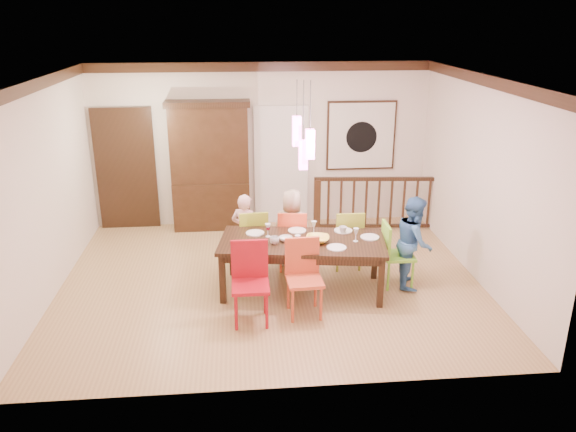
{
  "coord_description": "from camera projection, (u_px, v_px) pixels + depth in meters",
  "views": [
    {
      "loc": [
        -0.42,
        -7.37,
        3.67
      ],
      "look_at": [
        0.26,
        0.06,
        0.98
      ],
      "focal_mm": 35.0,
      "sensor_mm": 36.0,
      "label": 1
    }
  ],
  "objects": [
    {
      "name": "wall_back",
      "position": [
        261.0,
        145.0,
        10.04
      ],
      "size": [
        6.0,
        0.0,
        6.0
      ],
      "primitive_type": "plane",
      "rotation": [
        1.57,
        0.0,
        0.0
      ],
      "color": "silver",
      "rests_on": "floor"
    },
    {
      "name": "chair_far_right",
      "position": [
        347.0,
        234.0,
        8.47
      ],
      "size": [
        0.43,
        0.43,
        0.93
      ],
      "rotation": [
        0.0,
        0.0,
        3.16
      ],
      "color": "#99A72B",
      "rests_on": "floor"
    },
    {
      "name": "ceiling",
      "position": [
        269.0,
        77.0,
        7.2
      ],
      "size": [
        6.0,
        6.0,
        0.0
      ],
      "primitive_type": "plane",
      "rotation": [
        3.14,
        0.0,
        0.0
      ],
      "color": "white",
      "rests_on": "wall_back"
    },
    {
      "name": "person_far_mid",
      "position": [
        292.0,
        228.0,
        8.49
      ],
      "size": [
        0.69,
        0.55,
        1.22
      ],
      "primitive_type": "imported",
      "rotation": [
        0.0,
        0.0,
        2.82
      ],
      "color": "#C6B195",
      "rests_on": "floor"
    },
    {
      "name": "wine_glass_c",
      "position": [
        298.0,
        242.0,
        7.37
      ],
      "size": [
        0.08,
        0.08,
        0.19
      ],
      "primitive_type": null,
      "color": "#590C19",
      "rests_on": "dining_table"
    },
    {
      "name": "small_bowl",
      "position": [
        286.0,
        239.0,
        7.65
      ],
      "size": [
        0.2,
        0.2,
        0.06
      ],
      "primitive_type": "imported",
      "rotation": [
        0.0,
        0.0,
        -0.06
      ],
      "color": "white",
      "rests_on": "dining_table"
    },
    {
      "name": "crown_molding",
      "position": [
        269.0,
        84.0,
        7.23
      ],
      "size": [
        6.0,
        5.0,
        0.16
      ],
      "primitive_type": null,
      "color": "black",
      "rests_on": "wall_back"
    },
    {
      "name": "wine_glass_b",
      "position": [
        314.0,
        228.0,
        7.87
      ],
      "size": [
        0.08,
        0.08,
        0.19
      ],
      "primitive_type": null,
      "color": "silver",
      "rests_on": "dining_table"
    },
    {
      "name": "wall_left",
      "position": [
        44.0,
        191.0,
        7.44
      ],
      "size": [
        0.0,
        5.0,
        5.0
      ],
      "primitive_type": "plane",
      "rotation": [
        1.57,
        0.0,
        1.57
      ],
      "color": "silver",
      "rests_on": "floor"
    },
    {
      "name": "pendant_cluster",
      "position": [
        303.0,
        143.0,
        7.21
      ],
      "size": [
        0.27,
        0.21,
        1.14
      ],
      "color": "#FF4CB6",
      "rests_on": "ceiling"
    },
    {
      "name": "floor",
      "position": [
        271.0,
        281.0,
        8.19
      ],
      "size": [
        6.0,
        6.0,
        0.0
      ],
      "primitive_type": "plane",
      "color": "#AB8552",
      "rests_on": "ground"
    },
    {
      "name": "chair_near_mid",
      "position": [
        305.0,
        275.0,
        7.09
      ],
      "size": [
        0.47,
        0.47,
        0.99
      ],
      "rotation": [
        0.0,
        0.0,
        0.06
      ],
      "color": "#C74929",
      "rests_on": "floor"
    },
    {
      "name": "white_doorway",
      "position": [
        281.0,
        167.0,
        10.17
      ],
      "size": [
        0.97,
        0.05,
        2.22
      ],
      "primitive_type": "cube",
      "color": "silver",
      "rests_on": "wall_back"
    },
    {
      "name": "plate_end_right",
      "position": [
        370.0,
        237.0,
        7.76
      ],
      "size": [
        0.26,
        0.26,
        0.01
      ],
      "primitive_type": "cylinder",
      "color": "white",
      "rests_on": "dining_table"
    },
    {
      "name": "chair_far_mid",
      "position": [
        293.0,
        235.0,
        8.43
      ],
      "size": [
        0.48,
        0.48,
        0.95
      ],
      "rotation": [
        0.0,
        0.0,
        3.0
      ],
      "color": "#F44F29",
      "rests_on": "floor"
    },
    {
      "name": "wine_glass_a",
      "position": [
        268.0,
        230.0,
        7.77
      ],
      "size": [
        0.08,
        0.08,
        0.19
      ],
      "primitive_type": null,
      "color": "#590C19",
      "rests_on": "dining_table"
    },
    {
      "name": "panel_door",
      "position": [
        126.0,
        171.0,
        9.92
      ],
      "size": [
        1.04,
        0.07,
        2.24
      ],
      "primitive_type": "cube",
      "color": "black",
      "rests_on": "wall_back"
    },
    {
      "name": "serving_bowl",
      "position": [
        318.0,
        239.0,
        7.61
      ],
      "size": [
        0.37,
        0.37,
        0.08
      ],
      "primitive_type": "imported",
      "rotation": [
        0.0,
        0.0,
        -0.19
      ],
      "color": "yellow",
      "rests_on": "dining_table"
    },
    {
      "name": "chair_far_left",
      "position": [
        252.0,
        234.0,
        8.46
      ],
      "size": [
        0.47,
        0.47,
        0.94
      ],
      "rotation": [
        0.0,
        0.0,
        3.25
      ],
      "color": "#A0B82A",
      "rests_on": "floor"
    },
    {
      "name": "napkin",
      "position": [
        307.0,
        251.0,
        7.32
      ],
      "size": [
        0.18,
        0.14,
        0.01
      ],
      "primitive_type": "cube",
      "color": "#D83359",
      "rests_on": "dining_table"
    },
    {
      "name": "chair_end_right",
      "position": [
        399.0,
        250.0,
        7.89
      ],
      "size": [
        0.43,
        0.43,
        0.94
      ],
      "rotation": [
        0.0,
        0.0,
        1.56
      ],
      "color": "#7DCD35",
      "rests_on": "floor"
    },
    {
      "name": "plate_near_mid",
      "position": [
        337.0,
        248.0,
        7.42
      ],
      "size": [
        0.26,
        0.26,
        0.01
      ],
      "primitive_type": "cylinder",
      "color": "white",
      "rests_on": "dining_table"
    },
    {
      "name": "dining_table",
      "position": [
        302.0,
        246.0,
        7.7
      ],
      "size": [
        2.38,
        1.34,
        0.75
      ],
      "rotation": [
        0.0,
        0.0,
        -0.15
      ],
      "color": "black",
      "rests_on": "floor"
    },
    {
      "name": "plate_far_right",
      "position": [
        343.0,
        230.0,
        8.0
      ],
      "size": [
        0.26,
        0.26,
        0.01
      ],
      "primitive_type": "cylinder",
      "color": "white",
      "rests_on": "dining_table"
    },
    {
      "name": "wine_glass_d",
      "position": [
        356.0,
        235.0,
        7.61
      ],
      "size": [
        0.08,
        0.08,
        0.19
      ],
      "primitive_type": null,
      "color": "silver",
      "rests_on": "dining_table"
    },
    {
      "name": "cup_right",
      "position": [
        343.0,
        230.0,
        7.9
      ],
      "size": [
        0.14,
        0.14,
        0.1
      ],
      "primitive_type": "imported",
      "rotation": [
        0.0,
        0.0,
        0.34
      ],
      "color": "silver",
      "rests_on": "dining_table"
    },
    {
      "name": "person_end_right",
      "position": [
        414.0,
        242.0,
        7.87
      ],
      "size": [
        0.64,
        0.74,
        1.31
      ],
      "primitive_type": "imported",
      "rotation": [
        0.0,
        0.0,
        1.32
      ],
      "color": "teal",
      "rests_on": "floor"
    },
    {
      "name": "plate_far_left",
      "position": [
        255.0,
        233.0,
        7.91
      ],
      "size": [
        0.26,
        0.26,
        0.01
      ],
      "primitive_type": "cylinder",
      "color": "white",
      "rests_on": "dining_table"
    },
    {
      "name": "person_far_left",
      "position": [
        245.0,
        232.0,
        8.4
      ],
      "size": [
        0.51,
        0.44,
        1.18
      ],
      "primitive_type": "imported",
      "rotation": [
        0.0,
        0.0,
        2.71
      ],
      "color": "#FFC2C4",
      "rests_on": "floor"
    },
    {
      "name": "plate_near_left",
      "position": [
        250.0,
        252.0,
        7.28
      ],
      "size": [
        0.26,
        0.26,
        0.01
      ],
      "primitive_type": "cylinder",
      "color": "white",
      "rests_on": "dining_table"
    },
    {
      "name": "china_hutch",
      "position": [
        210.0,
        166.0,
        9.87
      ],
      "size": [
        1.45,
        0.46,
        2.29
      ],
      "color": "black",
      "rests_on": "floor"
    },
    {
      "name": "cup_left",
      "position": [
        274.0,
        240.0,
        7.54
      ],
      "size": [
        0.15,
        0.15,
        0.1
      ],
      "primitive_type": "imported",
      "rotation": [
        0.0,
        0.0,
        0.18
      ],
      "color": "silver",
      "rests_on": "dining_table"
    },
    {
      "name": "wall_right",
      "position": [
        481.0,
        180.0,
        7.95
      ],
      "size": [
        0.0,
        5.0,
        5.0
      ],
      "primitive_type": "plane",
      "rotation": [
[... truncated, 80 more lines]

